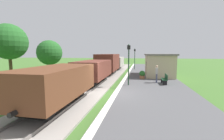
% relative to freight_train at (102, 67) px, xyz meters
% --- Properties ---
extents(ground_plane, '(160.00, 160.00, 0.00)m').
position_rel_freight_train_xyz_m(ground_plane, '(2.40, -6.99, -1.48)').
color(ground_plane, '#3D6628').
extents(platform_slab, '(6.00, 60.00, 0.25)m').
position_rel_freight_train_xyz_m(platform_slab, '(5.60, -6.99, -1.36)').
color(platform_slab, '#4C4C4F').
rests_on(platform_slab, ground).
extents(platform_edge_stripe, '(0.36, 60.00, 0.01)m').
position_rel_freight_train_xyz_m(platform_edge_stripe, '(2.80, -6.99, -1.23)').
color(platform_edge_stripe, silver).
rests_on(platform_edge_stripe, platform_slab).
extents(track_ballast, '(3.80, 60.00, 0.12)m').
position_rel_freight_train_xyz_m(track_ballast, '(-0.00, -6.99, -1.42)').
color(track_ballast, gray).
rests_on(track_ballast, ground).
extents(rail_near, '(0.07, 60.00, 0.14)m').
position_rel_freight_train_xyz_m(rail_near, '(0.72, -6.99, -1.29)').
color(rail_near, slate).
rests_on(rail_near, track_ballast).
extents(rail_far, '(0.07, 60.00, 0.14)m').
position_rel_freight_train_xyz_m(rail_far, '(-0.72, -6.99, -1.29)').
color(rail_far, slate).
rests_on(rail_far, track_ballast).
extents(freight_train, '(2.50, 26.00, 2.72)m').
position_rel_freight_train_xyz_m(freight_train, '(0.00, 0.00, 0.00)').
color(freight_train, brown).
rests_on(freight_train, rail_near).
extents(station_hut, '(3.50, 5.80, 2.78)m').
position_rel_freight_train_xyz_m(station_hut, '(6.80, 2.30, 0.17)').
color(station_hut, tan).
rests_on(station_hut, platform_slab).
extents(bench_near_hut, '(0.42, 1.50, 0.91)m').
position_rel_freight_train_xyz_m(bench_near_hut, '(6.80, -2.96, -0.76)').
color(bench_near_hut, '#1E4C2D').
rests_on(bench_near_hut, platform_slab).
extents(person_waiting, '(0.28, 0.40, 1.71)m').
position_rel_freight_train_xyz_m(person_waiting, '(6.10, -2.55, -0.30)').
color(person_waiting, '#474C66').
rests_on(person_waiting, platform_slab).
extents(potted_planter, '(0.64, 0.64, 0.92)m').
position_rel_freight_train_xyz_m(potted_planter, '(4.74, -0.49, -0.76)').
color(potted_planter, '#9E6642').
rests_on(potted_planter, platform_slab).
extents(lamp_post_near, '(0.28, 0.28, 3.70)m').
position_rel_freight_train_xyz_m(lamp_post_near, '(3.49, -4.15, 1.32)').
color(lamp_post_near, '#193823').
rests_on(lamp_post_near, platform_slab).
extents(lamp_post_far, '(0.28, 0.28, 3.70)m').
position_rel_freight_train_xyz_m(lamp_post_far, '(3.49, 9.50, 1.32)').
color(lamp_post_far, '#193823').
rests_on(lamp_post_far, platform_slab).
extents(tree_trackside_mid, '(3.28, 3.28, 5.82)m').
position_rel_freight_train_xyz_m(tree_trackside_mid, '(-7.47, -5.52, 2.68)').
color(tree_trackside_mid, '#4C3823').
rests_on(tree_trackside_mid, ground).
extents(tree_trackside_far, '(3.36, 3.36, 4.87)m').
position_rel_freight_train_xyz_m(tree_trackside_far, '(-7.70, 1.05, 1.70)').
color(tree_trackside_far, '#4C3823').
rests_on(tree_trackside_far, ground).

